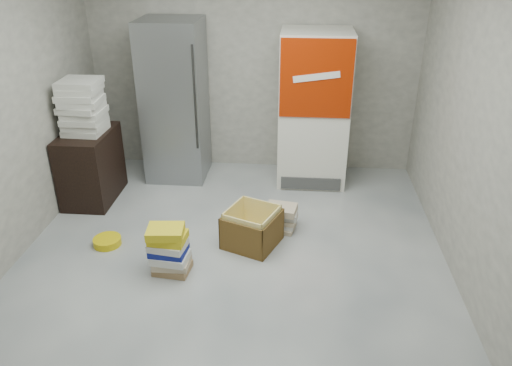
{
  "coord_description": "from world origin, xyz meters",
  "views": [
    {
      "loc": [
        0.56,
        -3.53,
        2.73
      ],
      "look_at": [
        0.2,
        0.7,
        0.62
      ],
      "focal_mm": 35.0,
      "sensor_mm": 36.0,
      "label": 1
    }
  ],
  "objects": [
    {
      "name": "bucket_lid",
      "position": [
        -1.25,
        0.45,
        0.04
      ],
      "size": [
        0.34,
        0.34,
        0.07
      ],
      "primitive_type": "cylinder",
      "rotation": [
        0.0,
        0.0,
        -0.31
      ],
      "color": "gold",
      "rests_on": "ground"
    },
    {
      "name": "cardboard_box",
      "position": [
        0.17,
        0.6,
        0.16
      ],
      "size": [
        0.62,
        0.62,
        0.38
      ],
      "rotation": [
        0.0,
        0.0,
        -0.39
      ],
      "color": "yellow",
      "rests_on": "ground"
    },
    {
      "name": "coke_cooler",
      "position": [
        0.75,
        2.12,
        0.9
      ],
      "size": [
        0.8,
        0.73,
        1.8
      ],
      "color": "silver",
      "rests_on": "ground"
    },
    {
      "name": "phonebook_stack_main",
      "position": [
        -0.52,
        0.08,
        0.23
      ],
      "size": [
        0.37,
        0.3,
        0.46
      ],
      "rotation": [
        0.0,
        0.0,
        -0.03
      ],
      "color": "#92714B",
      "rests_on": "ground"
    },
    {
      "name": "steel_fridge",
      "position": [
        -0.9,
        2.13,
        0.95
      ],
      "size": [
        0.7,
        0.72,
        1.9
      ],
      "color": "gray",
      "rests_on": "ground"
    },
    {
      "name": "room_shell",
      "position": [
        0.0,
        0.0,
        1.8
      ],
      "size": [
        4.04,
        5.04,
        2.82
      ],
      "color": "#A9A498",
      "rests_on": "ground"
    },
    {
      "name": "phonebook_stack_side",
      "position": [
        0.44,
        0.9,
        0.14
      ],
      "size": [
        0.36,
        0.31,
        0.27
      ],
      "rotation": [
        0.0,
        0.0,
        -0.09
      ],
      "color": "tan",
      "rests_on": "ground"
    },
    {
      "name": "supply_box_stack",
      "position": [
        -1.72,
        1.4,
        1.09
      ],
      "size": [
        0.44,
        0.44,
        0.58
      ],
      "color": "silver",
      "rests_on": "wood_shelf"
    },
    {
      "name": "ground",
      "position": [
        0.0,
        0.0,
        0.0
      ],
      "size": [
        5.0,
        5.0,
        0.0
      ],
      "primitive_type": "plane",
      "color": "#B2B2AE",
      "rests_on": "ground"
    },
    {
      "name": "wood_shelf",
      "position": [
        -1.73,
        1.4,
        0.4
      ],
      "size": [
        0.5,
        0.8,
        0.8
      ],
      "primitive_type": "cube",
      "color": "black",
      "rests_on": "ground"
    }
  ]
}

